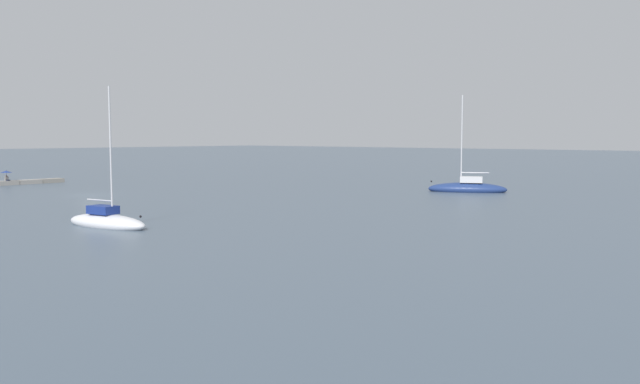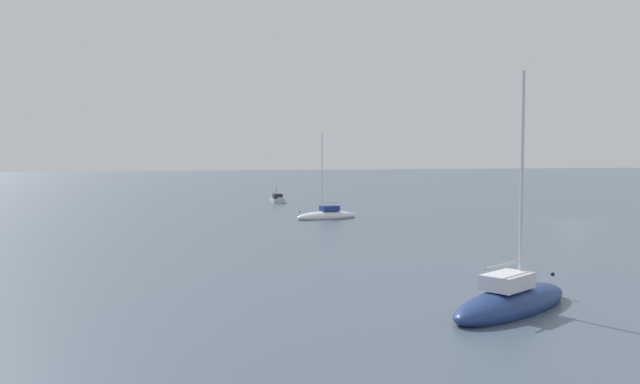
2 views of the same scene
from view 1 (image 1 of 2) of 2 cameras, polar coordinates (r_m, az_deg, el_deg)
name	(u,v)px [view 1 (image 1 of 2)]	position (r m, az deg, el deg)	size (l,w,h in m)	color
ground_plane	(90,195)	(69.96, -19.49, -0.25)	(500.00, 500.00, 0.00)	#475666
seawall_pier	(5,183)	(87.93, -25.85, 0.71)	(14.34, 1.52, 0.53)	gray
person_seated_grey_left	(7,179)	(87.83, -25.74, 1.05)	(0.46, 0.65, 0.73)	#1E2333
umbrella_open_navy	(6,172)	(87.88, -25.79, 1.62)	(1.36, 1.36, 1.29)	black
sailboat_white_near	(107,222)	(45.08, -18.19, -2.48)	(3.09, 7.14, 9.51)	silver
sailboat_navy_mid	(467,188)	(71.33, 12.79, 0.33)	(5.85, 8.45, 10.72)	navy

